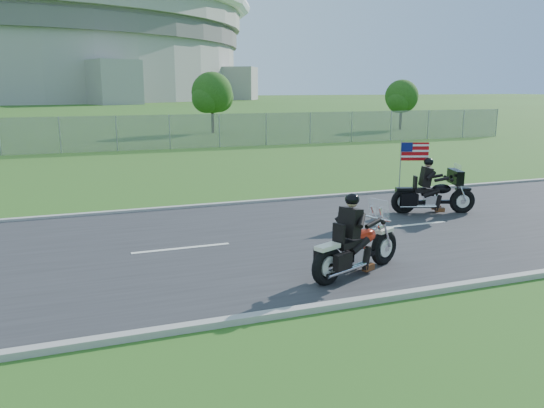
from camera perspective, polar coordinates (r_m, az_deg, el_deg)
name	(u,v)px	position (r m, az deg, el deg)	size (l,w,h in m)	color
ground	(265,242)	(12.59, -0.71, -4.06)	(420.00, 420.00, 0.00)	#305119
road	(265,241)	(12.58, -0.71, -3.97)	(120.00, 8.00, 0.04)	#28282B
curb_north	(222,205)	(16.34, -5.38, -0.06)	(120.00, 0.18, 0.12)	#9E9B93
curb_south	(345,304)	(9.06, 7.87, -10.59)	(120.00, 0.18, 0.12)	#9E9B93
fence	(60,135)	(31.53, -21.86, 6.90)	(60.00, 0.03, 2.00)	gray
stadium	(16,46)	(182.50, -25.81, 15.07)	(140.40, 140.40, 29.20)	#A3A099
tree_fence_near	(212,95)	(42.63, -6.43, 11.60)	(3.52, 3.28, 4.75)	#382316
tree_fence_far	(402,98)	(47.24, 13.78, 11.00)	(3.08, 2.87, 4.20)	#382316
motorcycle_lead	(356,250)	(10.35, 9.01, -4.86)	(2.35, 1.21, 1.66)	black
motorcycle_follow	(433,195)	(15.85, 16.94, 0.94)	(2.36, 1.17, 2.03)	black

